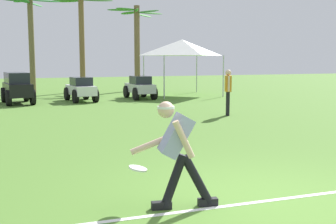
{
  "coord_description": "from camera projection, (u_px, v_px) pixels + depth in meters",
  "views": [
    {
      "loc": [
        -3.23,
        -4.64,
        1.92
      ],
      "look_at": [
        -0.34,
        2.88,
        0.9
      ],
      "focal_mm": 45.0,
      "sensor_mm": 36.0,
      "label": 1
    }
  ],
  "objects": [
    {
      "name": "teammate_near_sideline",
      "position": [
        228.0,
        88.0,
        14.26
      ],
      "size": [
        0.32,
        0.48,
        1.56
      ],
      "color": "black",
      "rests_on": "ground_plane"
    },
    {
      "name": "frisbee_thrower",
      "position": [
        177.0,
        148.0,
        5.35
      ],
      "size": [
        1.1,
        0.58,
        1.39
      ],
      "color": "black",
      "rests_on": "ground_plane"
    },
    {
      "name": "palm_tree_left_of_centre",
      "position": [
        31.0,
        33.0,
        23.49
      ],
      "size": [
        3.2,
        3.11,
        5.41
      ],
      "color": "brown",
      "rests_on": "ground_plane"
    },
    {
      "name": "palm_tree_far_right",
      "position": [
        137.0,
        38.0,
        25.58
      ],
      "size": [
        3.58,
        3.1,
        5.12
      ],
      "color": "brown",
      "rests_on": "ground_plane"
    },
    {
      "name": "parked_car_slot_c",
      "position": [
        81.0,
        89.0,
        19.19
      ],
      "size": [
        1.29,
        2.28,
        1.1
      ],
      "color": "silver",
      "rests_on": "ground_plane"
    },
    {
      "name": "frisbee_in_flight",
      "position": [
        138.0,
        168.0,
        5.49
      ],
      "size": [
        0.31,
        0.31,
        0.07
      ],
      "color": "white"
    },
    {
      "name": "parked_car_slot_d",
      "position": [
        140.0,
        87.0,
        20.44
      ],
      "size": [
        1.12,
        2.22,
        1.1
      ],
      "color": "#B7BABF",
      "rests_on": "ground_plane"
    },
    {
      "name": "parked_car_slot_b",
      "position": [
        17.0,
        87.0,
        18.21
      ],
      "size": [
        1.4,
        2.49,
        1.34
      ],
      "color": "black",
      "rests_on": "ground_plane"
    },
    {
      "name": "palm_tree_right_of_centre",
      "position": [
        82.0,
        33.0,
        24.43
      ],
      "size": [
        3.47,
        3.33,
        5.69
      ],
      "color": "brown",
      "rests_on": "ground_plane"
    },
    {
      "name": "ground_plane",
      "position": [
        268.0,
        202.0,
        5.69
      ],
      "size": [
        80.0,
        80.0,
        0.0
      ],
      "primitive_type": "plane",
      "color": "#4F7B2E"
    },
    {
      "name": "field_line_paint",
      "position": [
        267.0,
        201.0,
        5.71
      ],
      "size": [
        20.19,
        0.66,
        0.01
      ],
      "primitive_type": "cube",
      "rotation": [
        0.0,
        0.0,
        -0.03
      ],
      "color": "white",
      "rests_on": "ground_plane"
    },
    {
      "name": "event_tent",
      "position": [
        182.0,
        48.0,
        22.14
      ],
      "size": [
        3.38,
        3.38,
        2.94
      ],
      "color": "#B2B5BA",
      "rests_on": "ground_plane"
    }
  ]
}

